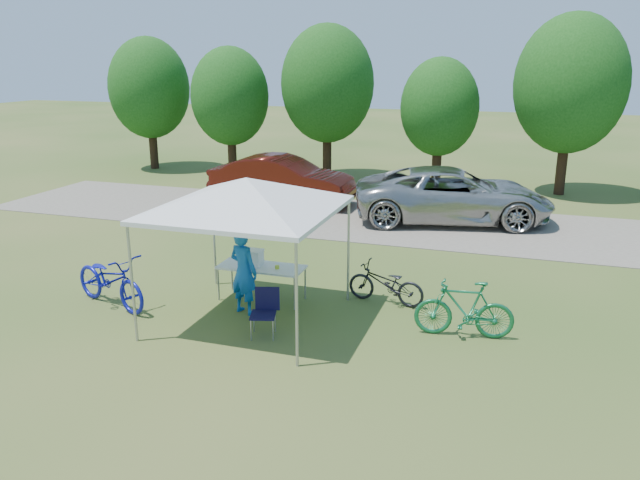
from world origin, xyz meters
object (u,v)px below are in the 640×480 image
(cyclist, at_px, (244,271))
(bike_blue, at_px, (110,280))
(bike_dark, at_px, (386,284))
(cooler, at_px, (251,257))
(folding_table, at_px, (261,268))
(folding_chair, at_px, (265,308))
(minivan, at_px, (453,195))
(sedan, at_px, (282,180))
(bike_green, at_px, (464,309))

(cyclist, distance_m, bike_blue, 2.74)
(bike_dark, bearing_deg, cooler, -69.55)
(bike_blue, bearing_deg, folding_table, -45.57)
(folding_chair, distance_m, cyclist, 1.15)
(cooler, xyz_separation_m, minivan, (3.17, 7.61, -0.06))
(bike_blue, distance_m, sedan, 9.50)
(sedan, bearing_deg, folding_table, -160.95)
(cooler, distance_m, bike_dark, 2.77)
(bike_green, relative_size, minivan, 0.30)
(minivan, xyz_separation_m, sedan, (-5.74, 0.63, -0.01))
(folding_chair, distance_m, sedan, 10.38)
(cooler, bearing_deg, cyclist, -77.15)
(folding_chair, distance_m, minivan, 9.40)
(folding_chair, relative_size, sedan, 0.18)
(bike_blue, distance_m, bike_dark, 5.49)
(folding_table, bearing_deg, minivan, 68.79)
(sedan, bearing_deg, bike_green, -141.44)
(bike_dark, height_order, sedan, sedan)
(bike_blue, xyz_separation_m, sedan, (-0.07, 9.49, 0.27))
(cooler, height_order, sedan, sedan)
(cyclist, height_order, bike_dark, cyclist)
(cooler, xyz_separation_m, cyclist, (0.17, -0.74, -0.04))
(cooler, height_order, cyclist, cyclist)
(cooler, distance_m, minivan, 8.24)
(bike_green, distance_m, sedan, 11.14)
(bike_dark, bearing_deg, cyclist, -53.96)
(folding_table, bearing_deg, bike_green, -7.09)
(minivan, relative_size, sedan, 1.19)
(folding_table, distance_m, minivan, 8.16)
(cyclist, height_order, bike_green, cyclist)
(bike_blue, distance_m, minivan, 10.52)
(cooler, height_order, minivan, minivan)
(folding_table, height_order, folding_chair, folding_chair)
(bike_dark, bearing_deg, minivan, -176.05)
(folding_chair, xyz_separation_m, bike_blue, (-3.44, 0.27, 0.05))
(cooler, bearing_deg, bike_dark, 12.40)
(cooler, relative_size, minivan, 0.08)
(folding_table, distance_m, sedan, 8.70)
(bike_dark, bearing_deg, bike_green, 64.49)
(folding_table, bearing_deg, cyclist, -93.60)
(folding_chair, xyz_separation_m, sedan, (-3.51, 9.76, 0.32))
(folding_table, xyz_separation_m, minivan, (2.95, 7.61, 0.15))
(bike_green, height_order, bike_dark, bike_green)
(folding_table, relative_size, sedan, 0.36)
(folding_chair, xyz_separation_m, cyclist, (-0.77, 0.78, 0.34))
(cooler, height_order, bike_green, cooler)
(minivan, height_order, sedan, minivan)
(bike_blue, xyz_separation_m, bike_dark, (5.17, 1.84, -0.13))
(bike_dark, bearing_deg, sedan, -137.57)
(bike_blue, relative_size, bike_green, 1.20)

